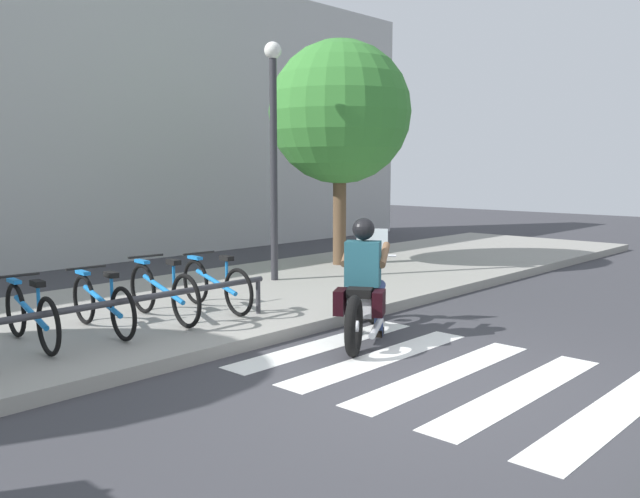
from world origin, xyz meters
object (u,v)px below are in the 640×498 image
motorcycle (365,299)px  bicycle_3 (163,292)px  bicycle_1 (31,315)px  bicycle_4 (216,285)px  tree_near_rack (340,113)px  bicycle_2 (102,304)px  bike_rack (128,303)px  rider (364,270)px  street_lamp (273,140)px

motorcycle → bicycle_3: bearing=126.9°
bicycle_1 → motorcycle: bearing=-32.5°
bicycle_4 → tree_near_rack: bearing=20.2°
bicycle_4 → bicycle_2: bearing=180.0°
motorcycle → bicycle_1: size_ratio=1.25×
motorcycle → bicycle_1: motorcycle is taller
bike_rack → rider: bearing=-33.3°
rider → tree_near_rack: size_ratio=0.33×
bike_rack → tree_near_rack: tree_near_rack is taller
bicycle_2 → bicycle_3: 0.82m
motorcycle → tree_near_rack: bearing=44.6°
street_lamp → bicycle_1: bearing=-165.7°
bicycle_3 → tree_near_rack: bearing=17.2°
tree_near_rack → rider: bearing=-135.6°
motorcycle → bicycle_4: bearing=108.7°
bicycle_4 → street_lamp: street_lamp is taller
bicycle_2 → bicycle_4: 1.64m
bicycle_1 → bicycle_3: size_ratio=0.93×
bicycle_1 → bicycle_4: bearing=-0.0°
street_lamp → tree_near_rack: bearing=10.7°
bicycle_2 → bicycle_4: bicycle_4 is taller
bicycle_1 → street_lamp: size_ratio=0.40×
bicycle_4 → street_lamp: (2.17, 1.18, 1.98)m
bicycle_3 → bike_rack: (-0.82, -0.55, 0.06)m
bicycle_4 → bike_rack: bicycle_4 is taller
bicycle_1 → tree_near_rack: size_ratio=0.36×
motorcycle → bicycle_4: (-0.67, 1.99, 0.03)m
rider → bicycle_3: rider is taller
bicycle_2 → tree_near_rack: size_ratio=0.37×
bicycle_3 → street_lamp: bearing=21.5°
bicycle_4 → motorcycle: bearing=-71.3°
rider → bicycle_1: (-3.06, 2.02, -0.35)m
street_lamp → tree_near_rack: size_ratio=0.91×
bicycle_3 → bike_rack: bicycle_3 is taller
bicycle_3 → bicycle_4: bearing=0.0°
bike_rack → tree_near_rack: size_ratio=0.87×
bicycle_2 → street_lamp: (3.81, 1.18, 1.99)m
street_lamp → motorcycle: bearing=-115.3°
bicycle_2 → bicycle_4: (1.64, -0.00, 0.01)m
motorcycle → rider: size_ratio=1.38×
tree_near_rack → bicycle_3: bearing=-162.8°
bike_rack → street_lamp: bearing=24.5°
bicycle_2 → tree_near_rack: bearing=14.9°
motorcycle → bicycle_3: motorcycle is taller
bicycle_3 → rider: bearing=-54.9°
motorcycle → bicycle_3: (-1.49, 1.99, 0.04)m
rider → street_lamp: bearing=63.9°
bicycle_1 → bicycle_3: (1.64, -0.00, 0.02)m
motorcycle → rider: (-0.07, -0.04, 0.37)m
bicycle_1 → bicycle_4: size_ratio=0.98×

